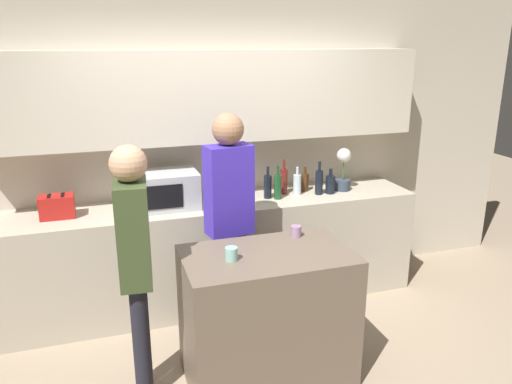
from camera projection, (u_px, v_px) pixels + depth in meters
The scene contains 17 objects.
back_wall at pixel (206, 128), 4.35m from camera, with size 6.40×0.40×2.70m.
back_counter at pixel (216, 253), 4.41m from camera, with size 3.60×0.62×0.94m.
kitchen_island at pixel (267, 316), 3.41m from camera, with size 1.12×0.67×0.93m.
microwave at pixel (166, 190), 4.12m from camera, with size 0.52×0.39×0.30m.
toaster at pixel (57, 207), 3.89m from camera, with size 0.26×0.16×0.18m.
potted_plant at pixel (343, 169), 4.58m from camera, with size 0.14×0.14×0.39m.
bottle_0 at pixel (268, 186), 4.37m from camera, with size 0.07×0.07×0.29m.
bottle_1 at pixel (278, 186), 4.34m from camera, with size 0.07×0.07×0.30m.
bottle_2 at pixel (284, 181), 4.49m from camera, with size 0.07×0.07×0.32m.
bottle_3 at pixel (297, 184), 4.47m from camera, with size 0.07×0.07×0.25m.
bottle_4 at pixel (305, 182), 4.58m from camera, with size 0.07×0.07×0.23m.
bottle_5 at pixel (319, 182), 4.48m from camera, with size 0.07×0.07×0.30m.
bottle_6 at pixel (330, 184), 4.51m from camera, with size 0.09×0.09×0.23m.
cup_0 at pixel (231, 254), 3.17m from camera, with size 0.08×0.08×0.09m.
cup_1 at pixel (296, 231), 3.55m from camera, with size 0.07×0.07×0.08m.
person_left at pixel (135, 253), 3.08m from camera, with size 0.22×0.36×1.69m.
person_center at pixel (229, 207), 3.75m from camera, with size 0.37×0.25×1.78m.
Camera 1 is at (-0.90, -2.59, 2.27)m, focal length 35.00 mm.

